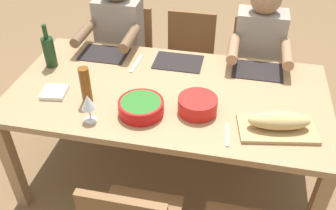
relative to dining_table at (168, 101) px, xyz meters
name	(u,v)px	position (x,y,z in m)	size (l,w,h in m)	color
ground_plane	(168,174)	(0.00, 0.00, -0.66)	(8.00, 8.00, 0.00)	brown
dining_table	(168,101)	(0.00, 0.00, 0.00)	(1.89, 0.98, 0.74)	#A87F56
chair_far_right	(254,67)	(0.52, 0.81, -0.18)	(0.40, 0.40, 0.85)	brown
diner_far_right	(257,54)	(0.52, 0.63, 0.04)	(0.41, 0.53, 1.20)	#2D2D38
chair_far_center	(189,60)	(0.00, 0.81, -0.18)	(0.40, 0.40, 0.85)	brown
chair_far_left	(127,53)	(-0.52, 0.81, -0.18)	(0.40, 0.40, 0.85)	brown
diner_far_left	(118,40)	(-0.52, 0.63, 0.04)	(0.41, 0.53, 1.20)	#2D2D38
serving_bowl_greens	(141,106)	(-0.10, -0.24, 0.12)	(0.25, 0.25, 0.08)	red
serving_bowl_pasta	(198,104)	(0.20, -0.16, 0.13)	(0.22, 0.22, 0.09)	red
cutting_board	(277,129)	(0.63, -0.24, 0.09)	(0.40, 0.22, 0.02)	tan
bread_loaf	(279,121)	(0.63, -0.24, 0.14)	(0.32, 0.11, 0.09)	tan
wine_bottle	(49,51)	(-0.81, 0.12, 0.19)	(0.08, 0.08, 0.29)	#193819
beer_bottle	(86,85)	(-0.43, -0.20, 0.19)	(0.06, 0.06, 0.22)	brown
wine_glass	(88,103)	(-0.35, -0.36, 0.19)	(0.08, 0.08, 0.17)	silver
placemat_far_right	(257,71)	(0.52, 0.33, 0.08)	(0.32, 0.23, 0.01)	black
placemat_far_center	(178,62)	(0.00, 0.33, 0.08)	(0.32, 0.23, 0.01)	black
placemat_far_left	(104,54)	(-0.52, 0.33, 0.08)	(0.32, 0.23, 0.01)	black
fork_near_right	(227,135)	(0.38, -0.33, 0.08)	(0.02, 0.17, 0.01)	silver
carving_knife	(137,64)	(-0.27, 0.25, 0.08)	(0.23, 0.02, 0.01)	silver
napkin_stack	(54,92)	(-0.65, -0.17, 0.09)	(0.14, 0.14, 0.02)	white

